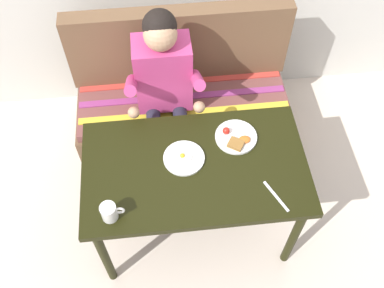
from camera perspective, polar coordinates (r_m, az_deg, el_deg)
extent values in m
plane|color=beige|center=(2.99, 0.32, -10.29)|extent=(8.00, 8.00, 0.00)
cube|color=black|center=(2.36, 0.39, -3.11)|extent=(1.20, 0.70, 0.04)
cylinder|color=black|center=(2.58, -11.26, -13.92)|extent=(0.05, 0.05, 0.69)
cylinder|color=black|center=(2.64, 13.03, -11.46)|extent=(0.05, 0.05, 0.69)
cylinder|color=black|center=(2.85, -11.20, -2.98)|extent=(0.05, 0.05, 0.69)
cylinder|color=black|center=(2.90, 10.36, -1.03)|extent=(0.05, 0.05, 0.69)
cube|color=brown|center=(3.19, -1.11, 3.01)|extent=(1.44, 0.56, 0.40)
cube|color=brown|center=(3.01, -1.18, 5.70)|extent=(1.40, 0.52, 0.06)
cube|color=brown|center=(2.95, -1.70, 12.74)|extent=(1.44, 0.12, 0.54)
cube|color=yellow|center=(2.90, -0.92, 4.05)|extent=(1.38, 0.05, 0.01)
cube|color=#93387A|center=(2.99, -1.19, 6.13)|extent=(1.38, 0.05, 0.01)
cube|color=#C63D33|center=(3.08, -1.44, 8.08)|extent=(1.38, 0.05, 0.01)
cube|color=#BB3A74|center=(2.72, -3.74, 9.05)|extent=(0.34, 0.22, 0.48)
sphere|color=tan|center=(2.48, -4.12, 13.93)|extent=(0.19, 0.19, 0.19)
sphere|color=black|center=(2.49, -4.21, 14.90)|extent=(0.19, 0.19, 0.19)
cylinder|color=#BB3A74|center=(2.58, -7.84, 7.51)|extent=(0.07, 0.29, 0.23)
cylinder|color=#BB3A74|center=(2.59, 0.64, 8.25)|extent=(0.07, 0.29, 0.23)
sphere|color=tan|center=(2.58, -7.51, 4.05)|extent=(0.07, 0.07, 0.07)
sphere|color=tan|center=(2.58, 0.93, 4.79)|extent=(0.07, 0.07, 0.07)
cylinder|color=#232333|center=(2.79, -4.97, 2.97)|extent=(0.09, 0.34, 0.09)
cylinder|color=#232333|center=(2.91, -4.41, -2.81)|extent=(0.08, 0.08, 0.52)
cube|color=black|center=(3.08, -4.06, -6.07)|extent=(0.09, 0.20, 0.05)
cylinder|color=#232333|center=(2.79, -1.49, 3.28)|extent=(0.09, 0.34, 0.09)
cylinder|color=#232333|center=(2.91, -1.07, -2.51)|extent=(0.08, 0.08, 0.52)
cube|color=black|center=(3.08, -0.89, -5.79)|extent=(0.09, 0.20, 0.05)
cylinder|color=white|center=(2.45, 5.69, 0.92)|extent=(0.23, 0.23, 0.02)
cube|color=brown|center=(2.40, 5.68, 0.01)|extent=(0.10, 0.10, 0.02)
sphere|color=red|center=(2.44, 4.42, 1.72)|extent=(0.04, 0.04, 0.04)
ellipsoid|color=#CC6623|center=(2.42, 6.80, 0.59)|extent=(0.06, 0.05, 0.02)
cylinder|color=white|center=(2.36, -1.05, -1.83)|extent=(0.22, 0.22, 0.01)
ellipsoid|color=white|center=(2.35, -1.05, -1.67)|extent=(0.09, 0.08, 0.01)
sphere|color=yellow|center=(2.35, -1.26, -1.51)|extent=(0.03, 0.03, 0.03)
cylinder|color=white|center=(2.19, -10.66, -8.63)|extent=(0.08, 0.08, 0.10)
cylinder|color=brown|center=(2.16, -10.83, -8.12)|extent=(0.07, 0.07, 0.01)
torus|color=white|center=(2.18, -9.31, -8.47)|extent=(0.05, 0.01, 0.05)
cube|color=silver|center=(2.29, 10.79, -6.64)|extent=(0.10, 0.19, 0.00)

